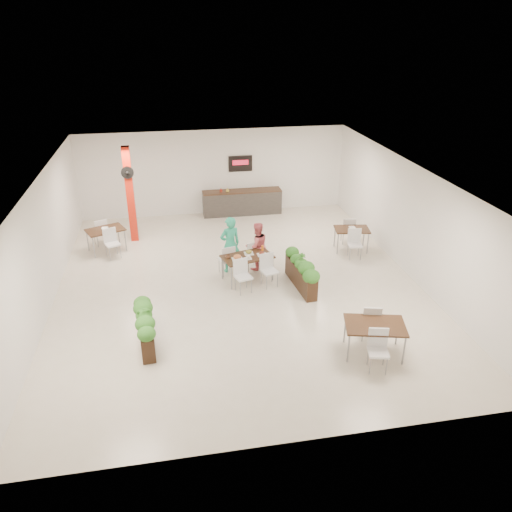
# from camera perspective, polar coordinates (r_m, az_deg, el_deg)

# --- Properties ---
(ground) EXTENTS (12.00, 12.00, 0.00)m
(ground) POSITION_cam_1_polar(r_m,az_deg,el_deg) (14.19, -1.99, -3.22)
(ground) COLOR beige
(ground) RESTS_ON ground
(room_shell) EXTENTS (10.10, 12.10, 3.22)m
(room_shell) POSITION_cam_1_polar(r_m,az_deg,el_deg) (13.35, -2.12, 4.38)
(room_shell) COLOR white
(room_shell) RESTS_ON ground
(red_column) EXTENTS (0.40, 0.41, 3.20)m
(red_column) POSITION_cam_1_polar(r_m,az_deg,el_deg) (16.98, -14.19, 6.91)
(red_column) COLOR red
(red_column) RESTS_ON ground
(service_counter) EXTENTS (3.00, 0.64, 2.20)m
(service_counter) POSITION_cam_1_polar(r_m,az_deg,el_deg) (19.26, -1.61, 6.23)
(service_counter) COLOR #2F2C2A
(service_counter) RESTS_ON ground
(main_table) EXTENTS (1.60, 1.88, 0.92)m
(main_table) POSITION_cam_1_polar(r_m,az_deg,el_deg) (14.13, -1.02, -0.43)
(main_table) COLOR #321F10
(main_table) RESTS_ON ground
(diner_man) EXTENTS (0.71, 0.56, 1.71)m
(diner_man) POSITION_cam_1_polar(r_m,az_deg,el_deg) (14.58, -2.98, 1.32)
(diner_man) COLOR #28AF85
(diner_man) RESTS_ON ground
(diner_woman) EXTENTS (0.84, 0.73, 1.47)m
(diner_woman) POSITION_cam_1_polar(r_m,az_deg,el_deg) (14.74, 0.12, 1.13)
(diner_woman) COLOR #EA6871
(diner_woman) RESTS_ON ground
(planter_left) EXTENTS (0.52, 1.84, 0.96)m
(planter_left) POSITION_cam_1_polar(r_m,az_deg,el_deg) (11.77, -12.58, -7.56)
(planter_left) COLOR black
(planter_left) RESTS_ON ground
(planter_right) EXTENTS (0.53, 1.93, 1.01)m
(planter_right) POSITION_cam_1_polar(r_m,az_deg,el_deg) (13.89, 5.16, -1.66)
(planter_right) COLOR black
(planter_right) RESTS_ON ground
(side_table_a) EXTENTS (1.36, 1.65, 0.92)m
(side_table_a) POSITION_cam_1_polar(r_m,az_deg,el_deg) (16.69, -16.81, 2.55)
(side_table_a) COLOR #321F10
(side_table_a) RESTS_ON ground
(side_table_b) EXTENTS (1.18, 1.67, 0.92)m
(side_table_b) POSITION_cam_1_polar(r_m,az_deg,el_deg) (16.32, 10.88, 2.66)
(side_table_b) COLOR #321F10
(side_table_b) RESTS_ON ground
(side_table_c) EXTENTS (1.48, 1.67, 0.92)m
(side_table_c) POSITION_cam_1_polar(r_m,az_deg,el_deg) (11.37, 13.42, -8.11)
(side_table_c) COLOR #321F10
(side_table_c) RESTS_ON ground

